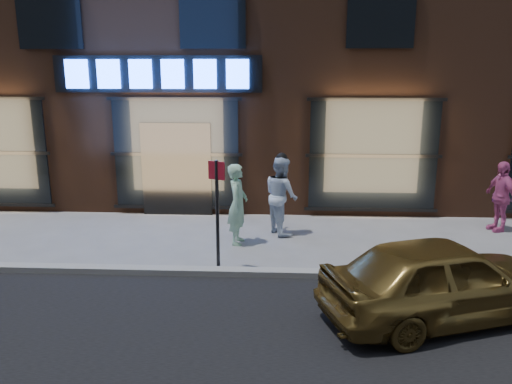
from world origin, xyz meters
The scene contains 8 objects.
ground centered at (0.00, 0.00, 0.00)m, with size 90.00×90.00×0.00m, color slate.
curb centered at (0.00, 0.00, 0.06)m, with size 60.00×0.25×0.12m, color gray.
storefront_building centered at (0.00, 7.99, 5.15)m, with size 30.20×8.28×10.30m.
man_bowtie centered at (1.76, 1.77, 0.88)m, with size 0.64×0.42×1.76m, color #A8DDB7.
man_cap centered at (2.70, 2.52, 0.90)m, with size 0.88×0.68×1.81m, color white.
passerby centered at (7.81, 2.96, 0.83)m, with size 0.97×0.40×1.66m, color #CA5390.
gold_sedan centered at (5.15, -1.49, 0.64)m, with size 1.52×3.78×1.29m, color olive.
sign_post centered at (1.51, 0.28, 1.27)m, with size 0.32×0.16×2.11m.
Camera 1 is at (2.66, -8.58, 3.71)m, focal length 35.00 mm.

